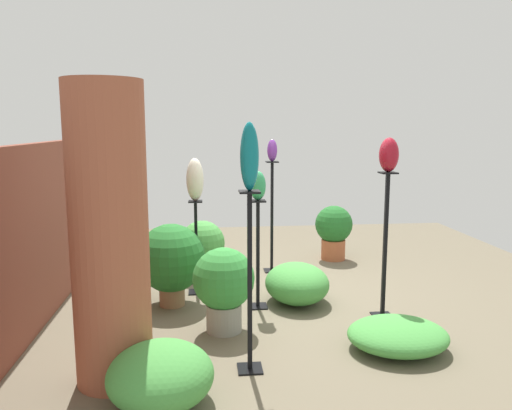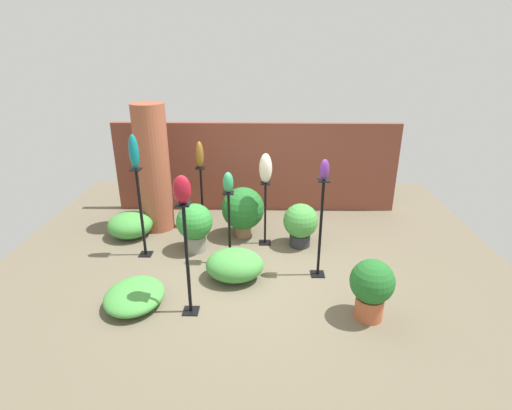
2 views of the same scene
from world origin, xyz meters
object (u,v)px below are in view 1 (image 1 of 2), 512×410
Objects in this scene: art_vase_teal at (249,157)px; potted_plant_front_right at (171,259)px; pedestal_bronze at (123,282)px; art_vase_bronze at (119,189)px; brick_pillar at (109,236)px; art_vase_ruby at (389,155)px; pedestal_jade at (258,259)px; pedestal_teal at (250,289)px; art_vase_jade at (258,186)px; pedestal_ruby at (385,251)px; potted_plant_front_left at (202,246)px; art_vase_ivory at (195,180)px; potted_plant_back_center at (334,229)px; pedestal_ivory at (196,251)px; potted_plant_walkway_edge at (224,284)px; pedestal_violet at (272,221)px; art_vase_violet at (272,150)px.

art_vase_teal is 0.58× the size of potted_plant_front_right.
pedestal_bronze is 0.86m from art_vase_bronze.
brick_pillar is 2.77m from art_vase_ruby.
pedestal_bronze is at bearing 135.00° from art_vase_bronze.
pedestal_bronze reaches higher than potted_plant_front_right.
pedestal_jade is 3.46× the size of art_vase_ruby.
pedestal_teal is at bearing -155.34° from potted_plant_front_right.
brick_pillar reaches higher than art_vase_jade.
pedestal_ruby is 2.42m from potted_plant_front_left.
art_vase_ivory is 0.61× the size of potted_plant_back_center.
brick_pillar reaches higher than art_vase_ivory.
art_vase_bronze is (-0.61, 1.32, 0.85)m from pedestal_jade.
pedestal_ivory is 0.47m from potted_plant_front_right.
potted_plant_back_center is (1.29, -1.98, -0.04)m from pedestal_ivory.
pedestal_ruby reaches higher than pedestal_teal.
potted_plant_walkway_edge is at bearing -166.64° from pedestal_ivory.
potted_plant_front_right is (-0.39, 0.27, -0.83)m from art_vase_ivory.
pedestal_ruby is at bearing -85.38° from art_vase_bronze.
art_vase_violet is (0.00, 0.00, 0.94)m from pedestal_violet.
art_vase_ruby is at bearing 178.29° from potted_plant_back_center.
pedestal_violet is 1.86× the size of potted_plant_back_center.
pedestal_jade is 2.40× the size of art_vase_ivory.
pedestal_jade is at bearing 165.96° from art_vase_violet.
art_vase_jade is at bearing -65.08° from pedestal_bronze.
art_vase_ivory is at bearing 128.24° from pedestal_violet.
pedestal_violet is 2.86× the size of art_vase_teal.
art_vase_ivory is 0.60× the size of potted_plant_walkway_edge.
potted_plant_front_right is at bearing -11.91° from brick_pillar.
pedestal_violet is at bearing -40.39° from art_vase_bronze.
pedestal_ivory is at bearing -29.57° from pedestal_bronze.
potted_plant_walkway_edge is at bearing 96.80° from art_vase_ruby.
potted_plant_back_center is (2.45, -2.63, -0.93)m from art_vase_bronze.
art_vase_jade is 1.07× the size of art_vase_violet.
art_vase_ivory reaches higher than potted_plant_back_center.
pedestal_teal is 2.78m from pedestal_violet.
art_vase_teal reaches higher than art_vase_ivory.
art_vase_violet is 0.35× the size of potted_plant_walkway_edge.
pedestal_teal reaches higher than potted_plant_front_right.
art_vase_ruby is (0.21, -2.57, 1.14)m from pedestal_bronze.
pedestal_jade is 0.81× the size of pedestal_teal.
pedestal_ruby reaches higher than potted_plant_walkway_edge.
pedestal_ruby is at bearing -107.96° from art_vase_jade.
art_vase_bronze is (-1.16, 0.66, 0.04)m from art_vase_ivory.
art_vase_jade is at bearing -8.78° from art_vase_teal.
art_vase_ivory is (0.54, 0.66, 0.01)m from art_vase_jade.
potted_plant_walkway_edge is at bearing 146.96° from art_vase_jade.
art_vase_ivory reaches higher than art_vase_jade.
pedestal_teal is 1.04m from art_vase_teal.
art_vase_jade is 0.86m from art_vase_ivory.
pedestal_ruby is (0.21, -2.57, 0.17)m from pedestal_bronze.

